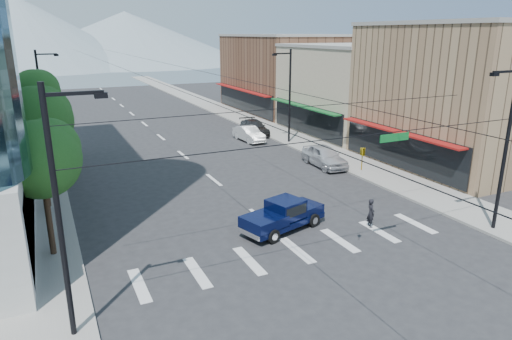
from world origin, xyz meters
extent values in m
plane|color=#28282B|center=(0.00, 0.00, 0.00)|extent=(160.00, 160.00, 0.00)
cube|color=gray|center=(-12.00, 40.00, 0.07)|extent=(4.00, 120.00, 0.15)
cube|color=gray|center=(12.00, 40.00, 0.07)|extent=(4.00, 120.00, 0.15)
cube|color=#8C6B4C|center=(20.00, 10.00, 5.50)|extent=(12.00, 14.00, 11.00)
cube|color=tan|center=(20.00, 24.00, 4.50)|extent=(12.00, 14.00, 9.00)
cube|color=brown|center=(20.00, 40.00, 5.00)|extent=(12.00, 18.00, 10.00)
cone|color=gray|center=(-15.00, 150.00, 11.00)|extent=(80.00, 80.00, 22.00)
cone|color=gray|center=(20.00, 160.00, 9.00)|extent=(90.00, 90.00, 18.00)
cylinder|color=black|center=(-11.20, 6.00, 2.27)|extent=(0.28, 0.28, 4.55)
sphere|color=#1A4717|center=(-11.20, 6.00, 4.88)|extent=(3.64, 3.64, 3.64)
sphere|color=#1A4717|center=(-10.80, 6.30, 5.28)|extent=(2.86, 2.86, 2.86)
cylinder|color=black|center=(-11.20, 13.00, 2.55)|extent=(0.28, 0.28, 5.11)
sphere|color=#1A4717|center=(-11.20, 13.00, 5.47)|extent=(4.09, 4.09, 4.09)
sphere|color=#1A4717|center=(-10.80, 13.30, 5.88)|extent=(3.21, 3.21, 3.21)
cylinder|color=black|center=(-11.20, 20.00, 2.27)|extent=(0.28, 0.28, 4.55)
sphere|color=#1A4717|center=(-11.20, 20.00, 4.88)|extent=(3.64, 3.64, 3.64)
sphere|color=#1A4717|center=(-10.80, 20.30, 5.28)|extent=(2.86, 2.86, 2.86)
cylinder|color=black|center=(-11.20, 27.00, 2.55)|extent=(0.28, 0.28, 5.11)
sphere|color=#1A4717|center=(-11.20, 27.00, 5.47)|extent=(4.09, 4.09, 4.09)
sphere|color=#1A4717|center=(-10.80, 27.30, 5.88)|extent=(3.21, 3.21, 3.21)
cylinder|color=black|center=(-10.80, -1.00, 4.50)|extent=(0.20, 0.20, 9.00)
cylinder|color=black|center=(10.80, -1.00, 4.50)|extent=(0.20, 0.20, 9.00)
cylinder|color=black|center=(0.00, -1.00, 6.20)|extent=(21.60, 0.04, 0.04)
imported|color=gold|center=(1.50, -1.00, 5.15)|extent=(0.16, 0.20, 1.00)
cube|color=#0C6626|center=(3.20, -1.00, 5.95)|extent=(1.60, 0.06, 0.35)
cylinder|color=black|center=(-10.80, 30.00, 4.50)|extent=(0.20, 0.20, 9.00)
cube|color=black|center=(-9.90, 30.00, 8.60)|extent=(1.80, 0.12, 0.12)
cube|color=black|center=(-9.10, 30.00, 8.50)|extent=(0.40, 0.25, 0.18)
cylinder|color=black|center=(10.80, 22.00, 4.50)|extent=(0.20, 0.20, 9.00)
cube|color=black|center=(9.90, 22.00, 8.60)|extent=(1.80, 0.12, 0.12)
cube|color=black|center=(9.10, 22.00, 8.50)|extent=(0.40, 0.25, 0.18)
cube|color=black|center=(0.37, 4.00, 0.49)|extent=(5.25, 3.15, 0.31)
cube|color=black|center=(2.05, 4.51, 0.85)|extent=(1.87, 2.05, 0.49)
cube|color=black|center=(0.54, 4.05, 1.21)|extent=(2.12, 2.09, 0.99)
cube|color=black|center=(0.54, 4.05, 1.30)|extent=(1.95, 2.06, 0.54)
cube|color=black|center=(-1.01, 3.58, 0.90)|extent=(2.50, 2.32, 0.58)
cube|color=silver|center=(2.74, 4.71, 0.49)|extent=(0.60, 1.67, 0.31)
cube|color=silver|center=(-2.00, 3.29, 0.49)|extent=(0.60, 1.67, 0.27)
cylinder|color=black|center=(2.12, 3.64, 0.38)|extent=(0.80, 0.48, 0.76)
cylinder|color=black|center=(1.63, 5.27, 0.38)|extent=(0.80, 0.48, 0.76)
cylinder|color=black|center=(-0.89, 2.73, 0.38)|extent=(0.80, 0.48, 0.76)
cylinder|color=black|center=(-1.39, 4.36, 0.38)|extent=(0.80, 0.48, 0.76)
imported|color=black|center=(4.96, 2.25, 0.83)|extent=(0.55, 0.69, 1.65)
imported|color=silver|center=(9.40, 13.60, 0.85)|extent=(2.29, 5.12, 1.71)
imported|color=silver|center=(7.60, 24.46, 0.74)|extent=(1.87, 4.61, 1.49)
imported|color=#2B2B2D|center=(9.40, 27.06, 0.75)|extent=(2.60, 5.37, 1.51)
camera|label=1|loc=(-10.85, -16.32, 10.39)|focal=32.00mm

